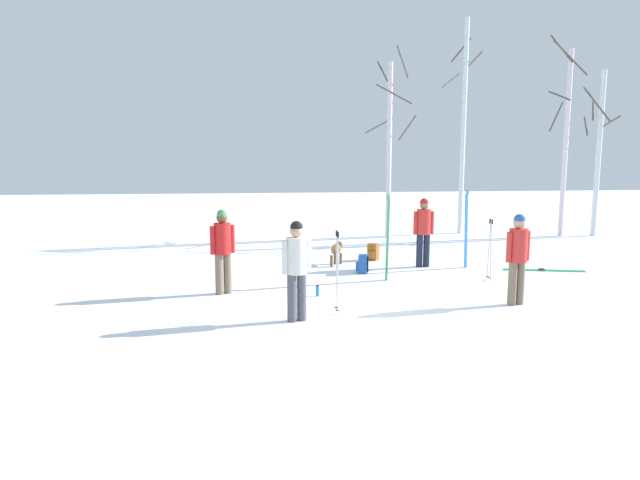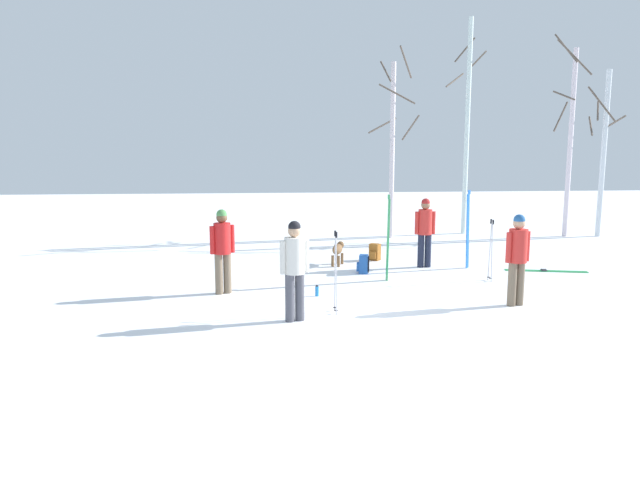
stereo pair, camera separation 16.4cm
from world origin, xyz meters
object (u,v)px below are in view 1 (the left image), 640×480
(ski_pair_planted_1, at_px, (388,238))
(birch_tree_3, at_px, (598,151))
(ski_pair_lying_0, at_px, (544,270))
(water_bottle_0, at_px, (318,291))
(person_2, at_px, (424,228))
(birch_tree_2, at_px, (565,138))
(dog, at_px, (337,250))
(ski_poles_0, at_px, (337,270))
(ski_pair_planted_0, at_px, (466,230))
(birch_tree_0, at_px, (390,146))
(person_0, at_px, (223,246))
(person_3, at_px, (297,264))
(backpack_1, at_px, (373,252))
(person_1, at_px, (518,253))
(ski_poles_1, at_px, (490,248))
(birch_tree_1, at_px, (463,125))
(backpack_0, at_px, (362,264))

(ski_pair_planted_1, height_order, birch_tree_3, birch_tree_3)
(ski_pair_lying_0, bearing_deg, water_bottle_0, -161.89)
(person_2, bearing_deg, birch_tree_2, 37.23)
(dog, relative_size, ski_pair_planted_1, 0.44)
(ski_pair_lying_0, relative_size, water_bottle_0, 8.59)
(ski_poles_0, distance_m, birch_tree_3, 13.31)
(ski_pair_planted_0, height_order, birch_tree_0, birch_tree_0)
(person_0, bearing_deg, ski_pair_planted_0, 19.03)
(person_3, relative_size, dog, 2.01)
(person_0, xyz_separation_m, backpack_1, (3.75, 3.28, -0.77))
(person_1, distance_m, person_2, 3.79)
(person_2, xyz_separation_m, water_bottle_0, (-2.93, -2.67, -0.88))
(birch_tree_2, bearing_deg, ski_pair_lying_0, -121.69)
(ski_pair_planted_1, distance_m, birch_tree_2, 9.90)
(ski_poles_1, bearing_deg, person_0, -174.32)
(ski_pair_planted_0, bearing_deg, ski_pair_planted_1, -151.93)
(person_0, height_order, ski_pair_planted_0, ski_pair_planted_0)
(person_3, relative_size, water_bottle_0, 7.77)
(person_3, bearing_deg, ski_poles_0, 29.30)
(person_1, distance_m, birch_tree_0, 8.98)
(person_1, xyz_separation_m, ski_poles_1, (0.32, 2.04, -0.24))
(person_2, relative_size, birch_tree_1, 0.24)
(person_2, bearing_deg, ski_pair_planted_1, -130.53)
(ski_pair_planted_1, bearing_deg, birch_tree_2, 39.65)
(ski_poles_0, distance_m, water_bottle_0, 1.43)
(backpack_1, bearing_deg, person_3, -114.27)
(ski_pair_planted_0, relative_size, ski_poles_0, 1.31)
(person_3, relative_size, birch_tree_0, 0.28)
(person_3, distance_m, birch_tree_0, 10.26)
(person_0, distance_m, water_bottle_0, 2.10)
(ski_pair_lying_0, xyz_separation_m, backpack_0, (-4.41, 0.21, 0.20))
(person_0, bearing_deg, dog, 45.41)
(water_bottle_0, xyz_separation_m, birch_tree_2, (9.09, 7.35, 3.18))
(backpack_0, bearing_deg, birch_tree_3, 30.15)
(ski_poles_0, relative_size, birch_tree_1, 0.20)
(ski_pair_lying_0, distance_m, birch_tree_3, 7.61)
(dog, xyz_separation_m, ski_poles_0, (-0.61, -4.38, 0.40))
(ski_pair_lying_0, bearing_deg, person_1, -125.36)
(ski_pair_planted_0, relative_size, birch_tree_1, 0.26)
(person_3, bearing_deg, water_bottle_0, 72.22)
(water_bottle_0, bearing_deg, person_3, -107.78)
(dog, xyz_separation_m, birch_tree_3, (9.41, 4.13, 2.47))
(person_2, height_order, ski_poles_1, person_2)
(backpack_0, xyz_separation_m, water_bottle_0, (-1.29, -2.08, -0.11))
(ski_pair_planted_0, bearing_deg, birch_tree_1, 71.43)
(birch_tree_2, bearing_deg, birch_tree_3, -4.10)
(ski_pair_planted_0, bearing_deg, person_1, -94.86)
(water_bottle_0, xyz_separation_m, birch_tree_3, (10.24, 7.27, 2.76))
(person_1, height_order, ski_pair_planted_0, ski_pair_planted_0)
(person_0, relative_size, person_3, 1.00)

